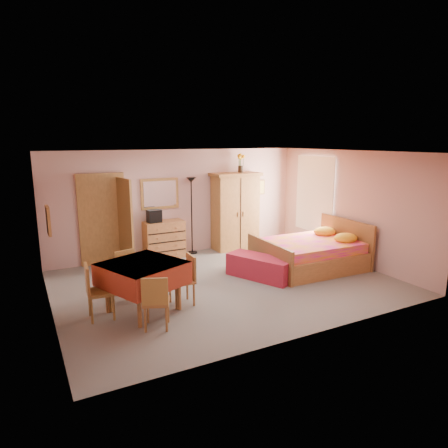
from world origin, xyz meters
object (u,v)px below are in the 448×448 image
chair_east (182,280)px  chair_north (130,274)px  wardrobe (235,211)px  chair_south (156,301)px  wall_mirror (160,194)px  stereo (154,216)px  bed (309,246)px  bench (260,267)px  sunflower_vase (241,163)px  floor_lamp (192,216)px  chest_of_drawers (164,239)px  chair_west (101,291)px  dining_table (143,287)px

chair_east → chair_north: bearing=43.6°
wardrobe → chair_south: bearing=-134.5°
wall_mirror → stereo: bearing=-135.3°
bed → bench: size_ratio=1.58×
chair_south → bed: bearing=41.0°
stereo → sunflower_vase: 2.63m
sunflower_vase → stereo: bearing=179.8°
sunflower_vase → chair_south: (-3.46, -3.46, -1.81)m
floor_lamp → chair_north: floor_lamp is taller
chest_of_drawers → wall_mirror: (0.00, 0.21, 1.10)m
bed → chair_north: bed is taller
stereo → floor_lamp: 0.99m
chair_west → bed: bearing=100.0°
chair_south → chair_east: (0.67, 0.64, 0.01)m
bed → chair_north: 4.00m
floor_lamp → wardrobe: size_ratio=0.96×
chair_south → wardrobe: bearing=70.0°
dining_table → chair_south: (0.01, -0.67, 0.00)m
bench → floor_lamp: bearing=102.2°
stereo → chair_north: bearing=-119.5°
wardrobe → chair_north: bearing=-149.8°
chair_west → chair_east: size_ratio=1.04×
sunflower_vase → bench: sunflower_vase is taller
bed → chair_south: (-3.96, -1.22, -0.08)m
chair_south → chair_north: size_ratio=1.02×
wall_mirror → chair_west: size_ratio=1.03×
chest_of_drawers → wall_mirror: 1.12m
sunflower_vase → dining_table: (-3.47, -2.79, -1.81)m
sunflower_vase → chest_of_drawers: bearing=179.3°
chair_east → wardrobe: bearing=-41.6°
dining_table → chair_east: chair_east is taller
chair_west → chair_east: chair_west is taller
floor_lamp → chair_south: bearing=-120.8°
chair_south → bench: bearing=47.6°
bench → bed: bearing=3.0°
floor_lamp → chest_of_drawers: bearing=-177.3°
bed → sunflower_vase: bearing=104.4°
sunflower_vase → bed: 2.87m
stereo → wardrobe: 2.18m
wardrobe → chair_east: bearing=-133.9°
wardrobe → chair_east: wardrobe is taller
dining_table → floor_lamp: bearing=53.5°
wardrobe → chair_west: wardrobe is taller
bed → chair_north: bearing=178.9°
chair_west → wardrobe: bearing=128.0°
chair_south → chair_north: chair_south is taller
dining_table → chair_east: 0.68m
chair_south → chair_east: 0.93m
floor_lamp → chair_east: floor_lamp is taller
bed → chair_south: 4.14m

